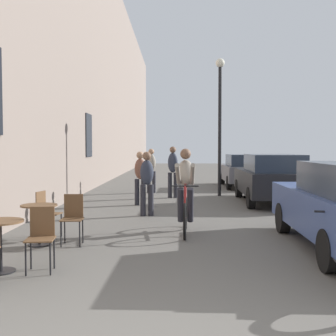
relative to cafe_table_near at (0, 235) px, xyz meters
name	(u,v)px	position (x,y,z in m)	size (l,w,h in m)	color
building_facade_left	(82,47)	(-1.25, 11.10, 5.20)	(0.54, 68.00, 11.45)	gray
cafe_table_near	(0,235)	(0.00, 0.00, 0.00)	(0.64, 0.64, 0.72)	black
cafe_chair_near_toward_wall	(41,234)	(0.55, 0.08, 0.00)	(0.42, 0.42, 0.89)	black
cafe_table_mid	(39,216)	(0.02, 1.63, 0.00)	(0.64, 0.64, 0.72)	black
cafe_chair_mid_toward_street	(73,216)	(0.60, 1.71, 0.00)	(0.40, 0.40, 0.89)	black
cafe_chair_mid_toward_wall	(46,211)	(-0.05, 2.26, 0.00)	(0.45, 0.45, 0.89)	black
cyclist_on_bicycle	(185,193)	(2.64, 2.83, 0.29)	(0.52, 1.76, 1.74)	black
pedestrian_near	(147,180)	(1.72, 4.89, 0.40)	(0.38, 0.30, 1.63)	#26262D
pedestrian_mid	(140,175)	(1.38, 6.91, 0.39)	(0.38, 0.30, 1.62)	#26262D
pedestrian_far	(173,169)	(2.36, 8.79, 0.48)	(0.38, 0.30, 1.77)	#26262D
pedestrian_furthest	(151,168)	(1.53, 10.42, 0.43)	(0.37, 0.28, 1.69)	#26262D
street_lamp	(220,109)	(4.04, 9.43, 2.59)	(0.32, 0.32, 4.90)	black
parked_car_second	(271,178)	(5.43, 7.47, 0.27)	(1.92, 4.34, 1.53)	black
parked_car_third	(243,170)	(5.44, 12.84, 0.23)	(1.75, 4.07, 1.44)	#595960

